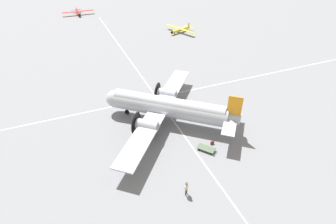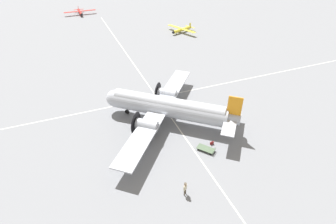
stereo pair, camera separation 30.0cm
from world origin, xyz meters
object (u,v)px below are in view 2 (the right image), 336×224
at_px(light_aircraft_distant, 182,30).
at_px(light_aircraft_taxiing, 80,12).
at_px(suitcase_near_door, 212,143).
at_px(baggage_cart, 206,149).
at_px(crew_foreground, 185,188).
at_px(airliner_main, 165,106).

relative_size(light_aircraft_distant, light_aircraft_taxiing, 0.93).
relative_size(suitcase_near_door, light_aircraft_taxiing, 0.05).
bearing_deg(light_aircraft_taxiing, light_aircraft_distant, 36.90).
height_order(baggage_cart, light_aircraft_distant, light_aircraft_distant).
bearing_deg(suitcase_near_door, crew_foreground, -138.31).
xyz_separation_m(suitcase_near_door, light_aircraft_taxiing, (-8.39, 72.44, 0.60)).
relative_size(crew_foreground, baggage_cart, 0.71).
xyz_separation_m(crew_foreground, suitcase_near_door, (6.53, 5.81, -0.84)).
distance_m(crew_foreground, suitcase_near_door, 8.78).
height_order(airliner_main, crew_foreground, airliner_main).
height_order(crew_foreground, light_aircraft_taxiing, light_aircraft_taxiing).
bearing_deg(airliner_main, crew_foreground, 117.58).
distance_m(airliner_main, crew_foreground, 13.15).
relative_size(airliner_main, baggage_cart, 8.72).
height_order(airliner_main, light_aircraft_taxiing, airliner_main).
xyz_separation_m(baggage_cart, light_aircraft_distant, (16.32, 43.71, 0.53)).
distance_m(suitcase_near_door, light_aircraft_taxiing, 72.93).
distance_m(suitcase_near_door, light_aircraft_distant, 45.56).
bearing_deg(baggage_cart, light_aircraft_taxiing, -32.90).
bearing_deg(light_aircraft_distant, suitcase_near_door, 48.26).
bearing_deg(light_aircraft_taxiing, suitcase_near_door, 4.98).
distance_m(crew_foreground, light_aircraft_taxiing, 78.28).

